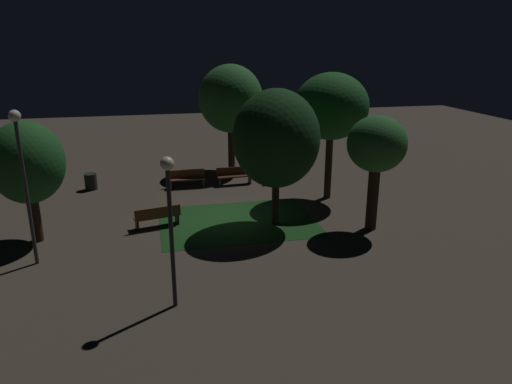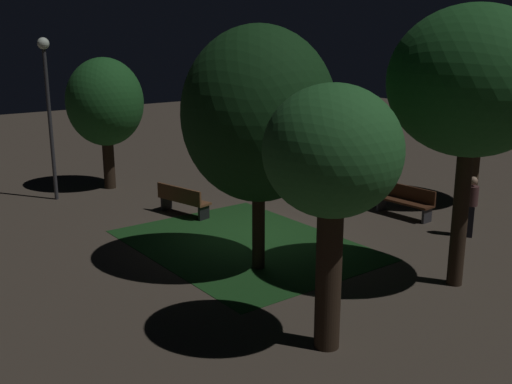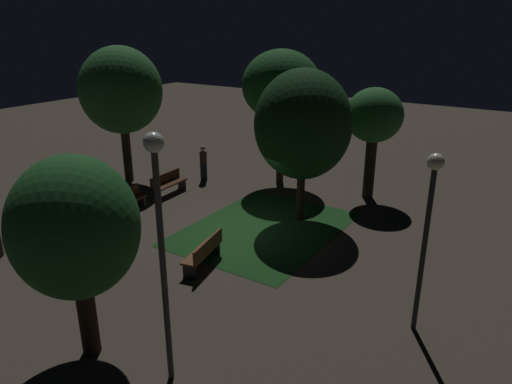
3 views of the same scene
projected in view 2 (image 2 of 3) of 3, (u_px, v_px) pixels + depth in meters
The scene contains 13 objects.
ground_plane at pixel (257, 235), 15.86m from camera, with size 60.00×60.00×0.00m, color #473D33.
grass_lawn at pixel (244, 245), 15.14m from camera, with size 6.25×4.70×0.01m, color #194219.
bench_path_side at pixel (405, 200), 17.45m from camera, with size 1.82×0.58×0.88m.
bench_by_lamp at pixel (346, 184), 19.31m from camera, with size 1.80×0.49×0.88m.
bench_lawn_edge at pixel (182, 199), 17.52m from camera, with size 1.86×0.86×0.88m.
tree_right_canopy at pixel (472, 83), 11.70m from camera, with size 3.31×3.31×5.75m.
tree_left_canopy at pixel (259, 115), 12.79m from camera, with size 3.34×3.34×5.38m.
tree_back_left at pixel (482, 74), 17.87m from camera, with size 3.50×3.50×5.88m.
tree_back_right at pixel (105, 103), 20.04m from camera, with size 2.57×2.57×4.44m.
tree_tall_center at pixel (332, 157), 9.39m from camera, with size 2.22×2.22×4.44m.
lamp_post_path_center at pixel (48, 93), 18.49m from camera, with size 0.36×0.36×5.07m.
trash_bin at pixel (272, 161), 23.32m from camera, with size 0.59×0.59×0.80m, color black.
pedestrian at pixel (471, 205), 15.59m from camera, with size 0.32×0.34×1.61m.
Camera 2 is at (-11.97, 9.12, 5.14)m, focal length 42.06 mm.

